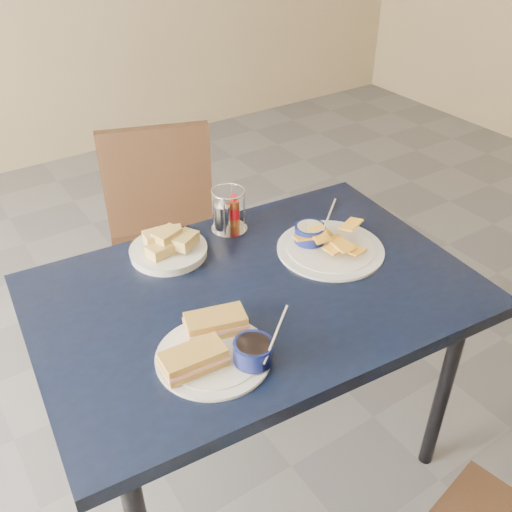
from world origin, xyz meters
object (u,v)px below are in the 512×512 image
condiment_caddy (227,214)px  bread_basket (168,247)px  sandwich_plate (217,347)px  dining_table (255,310)px  plantain_plate (325,243)px  chair_far (158,230)px

condiment_caddy → bread_basket: bearing=-174.1°
bread_basket → condiment_caddy: 0.21m
sandwich_plate → dining_table: bearing=37.5°
bread_basket → condiment_caddy: size_ratio=1.59×
bread_basket → condiment_caddy: condiment_caddy is taller
dining_table → plantain_plate: plantain_plate is taller
sandwich_plate → plantain_plate: 0.52m
chair_far → sandwich_plate: chair_far is taller
dining_table → plantain_plate: bearing=9.8°
plantain_plate → bread_basket: plantain_plate is taller
dining_table → bread_basket: bread_basket is taller
dining_table → sandwich_plate: sandwich_plate is taller
dining_table → condiment_caddy: (0.09, 0.29, 0.13)m
plantain_plate → bread_basket: 0.45m
dining_table → plantain_plate: 0.29m
sandwich_plate → bread_basket: 0.44m
sandwich_plate → bread_basket: (0.09, 0.43, 0.00)m
chair_far → bread_basket: (-0.18, -0.51, 0.27)m
plantain_plate → condiment_caddy: condiment_caddy is taller
sandwich_plate → condiment_caddy: size_ratio=2.18×
sandwich_plate → plantain_plate: (0.48, 0.21, -0.01)m
plantain_plate → dining_table: bearing=-170.2°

